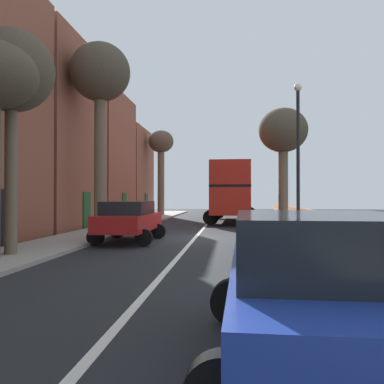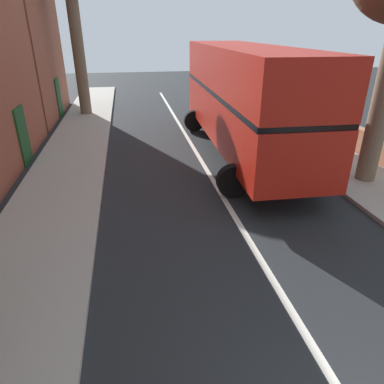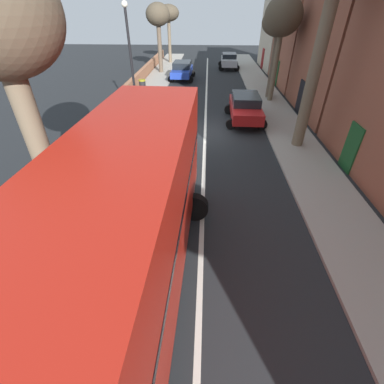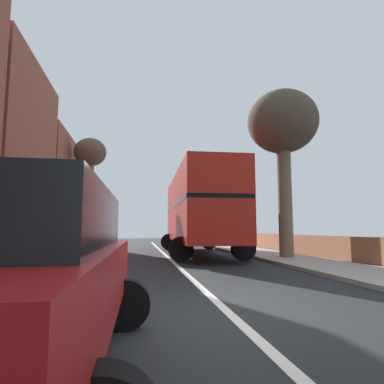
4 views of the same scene
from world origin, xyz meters
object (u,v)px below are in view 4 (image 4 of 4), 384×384
Objects in this scene: double_decker_bus at (198,209)px; parked_car_red_left_1 at (9,272)px; street_tree_left_2 at (90,161)px; street_tree_right_1 at (283,127)px.

parked_car_red_left_1 is (-4.20, -13.61, -1.42)m from double_decker_bus.
street_tree_left_2 is at bearing 96.63° from parked_car_red_left_1.
street_tree_right_1 is 0.92× the size of street_tree_left_2.
street_tree_right_1 is at bearing -49.89° from street_tree_left_2.
street_tree_right_1 reaches higher than parked_car_red_left_1.
street_tree_left_2 is (-2.55, 21.95, 5.50)m from parked_car_red_left_1.
street_tree_right_1 is at bearing 53.86° from parked_car_red_left_1.
street_tree_left_2 reaches higher than double_decker_bus.
double_decker_bus is 1.52× the size of street_tree_right_1.
street_tree_left_2 is at bearing 130.11° from street_tree_right_1.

